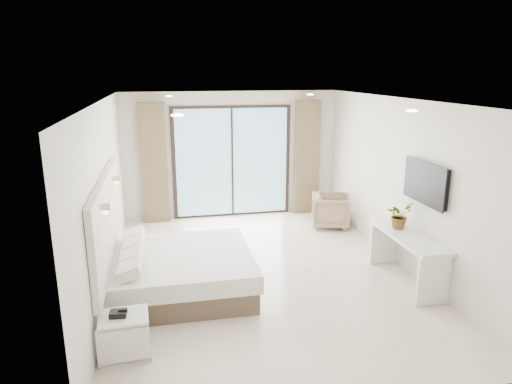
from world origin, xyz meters
TOP-DOWN VIEW (x-y plane):
  - ground at (0.00, 0.00)m, footprint 6.20×6.20m
  - room_shell at (-0.20, 0.70)m, footprint 4.62×6.22m
  - bed at (-1.30, -0.32)m, footprint 2.02×1.92m
  - nightstand at (-1.98, -1.78)m, footprint 0.56×0.47m
  - phone at (-2.04, -1.78)m, footprint 0.19×0.15m
  - console_desk at (2.04, -0.75)m, footprint 0.50×1.59m
  - plant at (2.04, -0.45)m, footprint 0.50×0.52m
  - armchair at (1.85, 1.91)m, footprint 0.85×0.88m

SIDE VIEW (x-z plane):
  - ground at x=0.00m, z-range 0.00..0.00m
  - nightstand at x=-1.98m, z-range 0.00..0.49m
  - bed at x=-1.30m, z-range -0.05..0.65m
  - armchair at x=1.85m, z-range 0.00..0.74m
  - phone at x=-2.04m, z-range 0.49..0.55m
  - console_desk at x=2.04m, z-range 0.18..0.95m
  - plant at x=2.04m, z-range 0.77..1.09m
  - room_shell at x=-0.20m, z-range 0.22..2.94m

